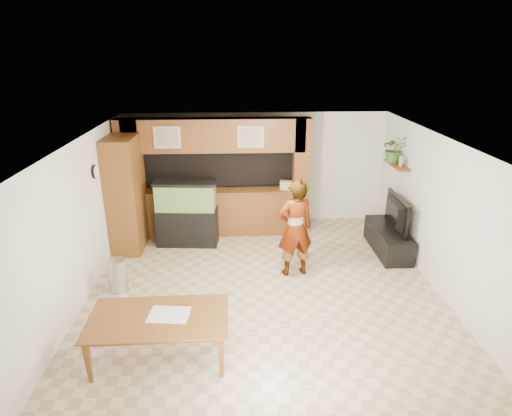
{
  "coord_description": "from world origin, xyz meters",
  "views": [
    {
      "loc": [
        -0.43,
        -6.45,
        4.0
      ],
      "look_at": [
        -0.11,
        0.6,
        1.31
      ],
      "focal_mm": 30.0,
      "sensor_mm": 36.0,
      "label": 1
    }
  ],
  "objects_px": {
    "pantry_cabinet": "(125,195)",
    "aquarium": "(187,214)",
    "dining_table": "(160,339)",
    "person": "(295,229)",
    "television": "(391,213)"
  },
  "relations": [
    {
      "from": "aquarium",
      "to": "person",
      "type": "relative_size",
      "value": 0.77
    },
    {
      "from": "dining_table",
      "to": "aquarium",
      "type": "bearing_deg",
      "value": 88.95
    },
    {
      "from": "aquarium",
      "to": "person",
      "type": "distance_m",
      "value": 2.52
    },
    {
      "from": "pantry_cabinet",
      "to": "aquarium",
      "type": "relative_size",
      "value": 1.67
    },
    {
      "from": "pantry_cabinet",
      "to": "television",
      "type": "xyz_separation_m",
      "value": [
        5.35,
        -0.39,
        -0.33
      ]
    },
    {
      "from": "pantry_cabinet",
      "to": "dining_table",
      "type": "height_order",
      "value": "pantry_cabinet"
    },
    {
      "from": "television",
      "to": "person",
      "type": "bearing_deg",
      "value": 113.25
    },
    {
      "from": "pantry_cabinet",
      "to": "television",
      "type": "height_order",
      "value": "pantry_cabinet"
    },
    {
      "from": "pantry_cabinet",
      "to": "aquarium",
      "type": "xyz_separation_m",
      "value": [
        1.19,
        0.15,
        -0.49
      ]
    },
    {
      "from": "aquarium",
      "to": "person",
      "type": "bearing_deg",
      "value": -28.94
    },
    {
      "from": "pantry_cabinet",
      "to": "dining_table",
      "type": "xyz_separation_m",
      "value": [
        1.19,
        -3.48,
        -0.85
      ]
    },
    {
      "from": "aquarium",
      "to": "television",
      "type": "height_order",
      "value": "aquarium"
    },
    {
      "from": "pantry_cabinet",
      "to": "aquarium",
      "type": "bearing_deg",
      "value": 6.98
    },
    {
      "from": "person",
      "to": "pantry_cabinet",
      "type": "bearing_deg",
      "value": -33.44
    },
    {
      "from": "person",
      "to": "dining_table",
      "type": "relative_size",
      "value": 0.99
    }
  ]
}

